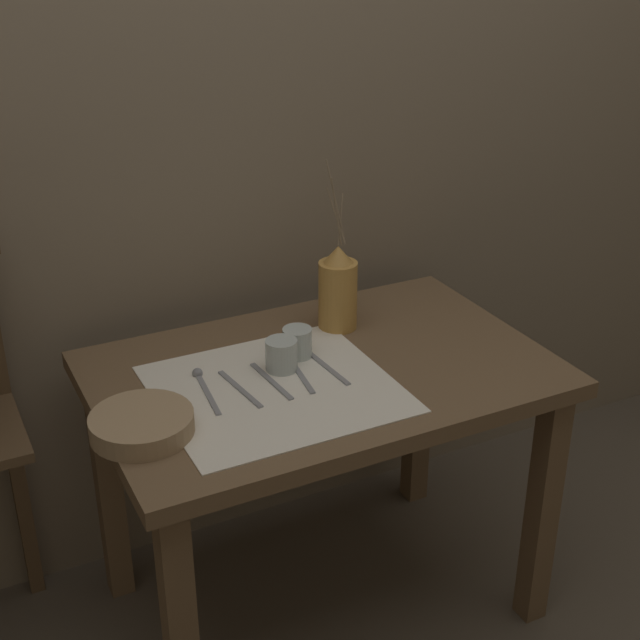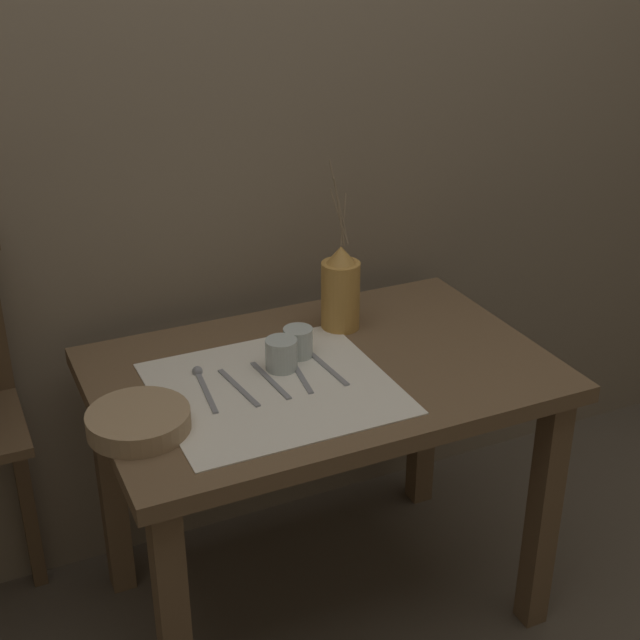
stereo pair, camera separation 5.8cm
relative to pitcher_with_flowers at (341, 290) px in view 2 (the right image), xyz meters
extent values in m
plane|color=brown|center=(-0.13, -0.17, -0.80)|extent=(12.00, 12.00, 0.00)
cube|color=#7A6B56|center=(-0.13, 0.28, 0.40)|extent=(7.00, 0.06, 2.40)
cube|color=brown|center=(-0.13, -0.17, -0.12)|extent=(1.04, 0.68, 0.04)
cube|color=brown|center=(-0.59, -0.45, -0.47)|extent=(0.06, 0.06, 0.66)
cube|color=brown|center=(0.33, -0.45, -0.47)|extent=(0.06, 0.06, 0.66)
cube|color=brown|center=(-0.59, 0.11, -0.47)|extent=(0.06, 0.06, 0.66)
cube|color=brown|center=(0.33, 0.11, -0.47)|extent=(0.06, 0.06, 0.66)
cube|color=brown|center=(-0.79, 0.21, -0.26)|extent=(0.04, 0.04, 1.09)
cube|color=silver|center=(-0.27, -0.22, -0.10)|extent=(0.51, 0.47, 0.00)
cylinder|color=#B7843D|center=(0.00, 0.00, -0.01)|extent=(0.10, 0.10, 0.17)
cone|color=#B7843D|center=(0.00, 0.00, 0.09)|extent=(0.07, 0.07, 0.04)
cylinder|color=#847056|center=(-0.01, -0.01, 0.20)|extent=(0.04, 0.02, 0.18)
cylinder|color=#847056|center=(0.01, 0.01, 0.18)|extent=(0.03, 0.03, 0.12)
cylinder|color=#847056|center=(0.00, 0.01, 0.22)|extent=(0.04, 0.03, 0.21)
cylinder|color=#847056|center=(0.00, 0.01, 0.19)|extent=(0.04, 0.04, 0.14)
cylinder|color=#9E7F5B|center=(-0.58, -0.26, -0.08)|extent=(0.21, 0.21, 0.04)
cylinder|color=#B7C1BC|center=(-0.22, -0.14, -0.06)|extent=(0.07, 0.07, 0.07)
cylinder|color=#B7C1BC|center=(-0.16, -0.10, -0.06)|extent=(0.07, 0.07, 0.07)
cube|color=gray|center=(-0.41, -0.17, -0.10)|extent=(0.03, 0.18, 0.00)
sphere|color=gray|center=(-0.40, -0.08, -0.09)|extent=(0.02, 0.02, 0.02)
cube|color=gray|center=(-0.34, -0.19, -0.10)|extent=(0.03, 0.18, 0.00)
cube|color=gray|center=(-0.26, -0.19, -0.10)|extent=(0.03, 0.18, 0.00)
cube|color=gray|center=(-0.19, -0.18, -0.10)|extent=(0.04, 0.18, 0.00)
sphere|color=gray|center=(-0.18, -0.09, -0.09)|extent=(0.02, 0.02, 0.02)
cube|color=gray|center=(-0.12, -0.18, -0.10)|extent=(0.02, 0.18, 0.00)
camera|label=1|loc=(-0.94, -1.77, 0.88)|focal=50.00mm
camera|label=2|loc=(-0.89, -1.80, 0.88)|focal=50.00mm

